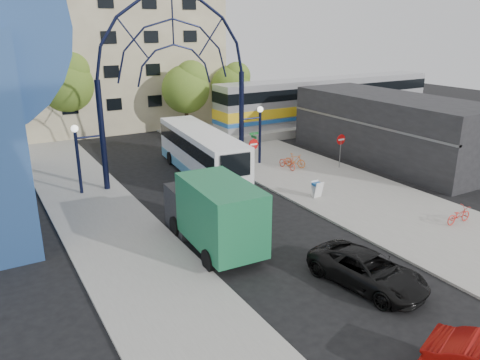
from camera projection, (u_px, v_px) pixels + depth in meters
ground at (304, 262)px, 20.98m from camera, size 120.00×120.00×0.00m
sidewalk_east at (369, 201)px, 28.07m from camera, size 8.00×56.00×0.12m
plaza_west at (122, 242)px, 22.76m from camera, size 5.00×50.00×0.12m
gateway_arch at (174, 50)px, 29.72m from camera, size 13.64×0.44×12.10m
stop_sign at (254, 147)px, 32.47m from camera, size 0.80×0.07×2.50m
do_not_enter_sign at (341, 143)px, 33.81m from camera, size 0.76×0.07×2.48m
street_name_sign at (254, 143)px, 33.11m from camera, size 0.70×0.70×2.80m
sandwich_board at (317, 187)px, 28.32m from camera, size 0.55×0.61×0.99m
commercial_block_east at (390, 128)px, 36.04m from camera, size 6.00×16.00×5.00m
apartment_block at (114, 56)px, 48.34m from camera, size 20.00×12.10×14.00m
train_platform at (327, 123)px, 48.44m from camera, size 32.00×5.00×0.80m
train_car at (328, 99)px, 47.65m from camera, size 25.10×3.05×4.20m
tree_north_a at (187, 86)px, 43.67m from camera, size 4.48×4.48×7.00m
tree_north_b at (66, 81)px, 41.94m from camera, size 5.12×5.12×8.00m
tree_north_c at (232, 84)px, 48.29m from camera, size 4.16×4.16×6.50m
city_bus at (201, 152)px, 32.55m from camera, size 3.66×11.77×3.18m
green_truck at (212, 212)px, 22.01m from camera, size 2.89×6.92×3.44m
black_suv at (367, 270)px, 18.90m from camera, size 3.12×5.30×1.38m
bike_near_a at (287, 163)px, 33.92m from camera, size 0.72×1.81×0.94m
bike_near_b at (295, 160)px, 34.28m from camera, size 1.22×1.73×1.02m
bike_far_a at (459, 215)px, 24.63m from camera, size 1.74×0.62×0.91m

